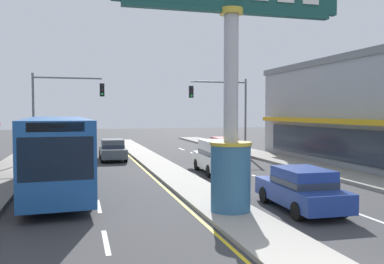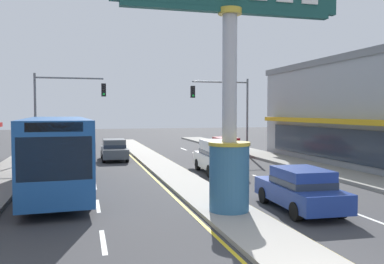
# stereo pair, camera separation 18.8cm
# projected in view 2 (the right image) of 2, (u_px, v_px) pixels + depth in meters

# --- Properties ---
(median_strip) EXTENTS (2.06, 52.00, 0.14)m
(median_strip) POSITION_uv_depth(u_px,v_px,m) (166.00, 169.00, 25.00)
(median_strip) COLOR #A39E93
(median_strip) RESTS_ON ground
(sidewalk_left) EXTENTS (2.57, 60.00, 0.18)m
(sidewalk_left) POSITION_uv_depth(u_px,v_px,m) (1.00, 180.00, 20.79)
(sidewalk_left) COLOR gray
(sidewalk_left) RESTS_ON ground
(sidewalk_right) EXTENTS (2.57, 60.00, 0.18)m
(sidewalk_right) POSITION_uv_depth(u_px,v_px,m) (313.00, 168.00, 25.35)
(sidewalk_right) COLOR gray
(sidewalk_right) RESTS_ON ground
(lane_markings) EXTENTS (8.80, 52.00, 0.01)m
(lane_markings) POSITION_uv_depth(u_px,v_px,m) (170.00, 173.00, 23.70)
(lane_markings) COLOR silver
(lane_markings) RESTS_ON ground
(district_sign) EXTENTS (7.99, 1.43, 8.37)m
(district_sign) POSITION_uv_depth(u_px,v_px,m) (230.00, 92.00, 13.89)
(district_sign) COLOR #33668C
(district_sign) RESTS_ON median_strip
(traffic_light_left_side) EXTENTS (4.86, 0.46, 6.20)m
(traffic_light_left_side) POSITION_uv_depth(u_px,v_px,m) (62.00, 102.00, 28.53)
(traffic_light_left_side) COLOR slate
(traffic_light_left_side) RESTS_ON ground
(traffic_light_right_side) EXTENTS (4.86, 0.46, 6.20)m
(traffic_light_right_side) POSITION_uv_depth(u_px,v_px,m) (227.00, 103.00, 32.64)
(traffic_light_right_side) COLOR slate
(traffic_light_right_side) RESTS_ON ground
(suv_near_right_lane) EXTENTS (2.11, 4.68, 1.90)m
(suv_near_right_lane) POSITION_uv_depth(u_px,v_px,m) (219.00, 156.00, 23.56)
(suv_near_right_lane) COLOR white
(suv_near_right_lane) RESTS_ON ground
(bus_far_right_lane) EXTENTS (3.08, 11.31, 3.26)m
(bus_far_right_lane) POSITION_uv_depth(u_px,v_px,m) (57.00, 149.00, 18.18)
(bus_far_right_lane) COLOR #1E5199
(bus_far_right_lane) RESTS_ON ground
(sedan_near_left_lane) EXTENTS (1.86, 4.31, 1.53)m
(sedan_near_left_lane) POSITION_uv_depth(u_px,v_px,m) (225.00, 147.00, 32.30)
(sedan_near_left_lane) COLOR maroon
(sedan_near_left_lane) RESTS_ON ground
(sedan_mid_left_lane) EXTENTS (1.97, 4.37, 1.53)m
(sedan_mid_left_lane) POSITION_uv_depth(u_px,v_px,m) (300.00, 189.00, 14.66)
(sedan_mid_left_lane) COLOR navy
(sedan_mid_left_lane) RESTS_ON ground
(sedan_far_left_oncoming) EXTENTS (1.86, 4.31, 1.53)m
(sedan_far_left_oncoming) POSITION_uv_depth(u_px,v_px,m) (114.00, 149.00, 29.95)
(sedan_far_left_oncoming) COLOR #4C5156
(sedan_far_left_oncoming) RESTS_ON ground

